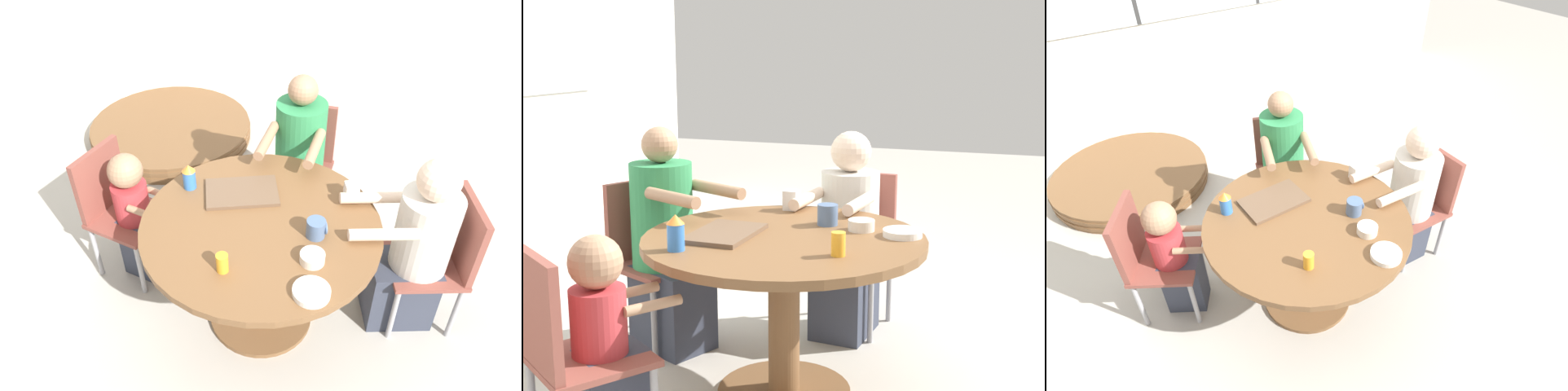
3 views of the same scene
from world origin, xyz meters
TOP-DOWN VIEW (x-y plane):
  - ground_plane at (0.00, 0.00)m, footprint 16.00×16.00m
  - dining_table at (0.00, 0.00)m, footprint 1.23×1.23m
  - chair_for_woman_green_shirt at (0.38, 0.91)m, footprint 0.52×0.52m
  - chair_for_man_blue_shirt at (0.99, -0.07)m, footprint 0.43×0.43m
  - chair_for_toddler at (-0.83, 0.53)m, footprint 0.55×0.55m
  - person_woman_green_shirt at (0.32, 0.76)m, footprint 0.51×0.65m
  - person_man_blue_shirt at (0.82, -0.06)m, footprint 0.60×0.36m
  - person_toddler at (-0.70, 0.45)m, footprint 0.43×0.37m
  - food_tray_dark at (-0.08, 0.24)m, footprint 0.39×0.25m
  - coffee_mug at (0.26, -0.12)m, footprint 0.10×0.09m
  - sippy_cup at (-0.36, 0.33)m, footprint 0.07×0.07m
  - juice_glass at (-0.20, -0.30)m, footprint 0.06×0.06m
  - milk_carton_small at (0.50, 0.15)m, footprint 0.07×0.07m
  - bowl_white_shallow at (0.21, -0.29)m, footprint 0.12×0.12m
  - bowl_cereal at (0.18, -0.48)m, footprint 0.17×0.17m
  - folded_table_stack at (-0.60, 2.02)m, footprint 1.40×1.40m

SIDE VIEW (x-z plane):
  - ground_plane at x=0.00m, z-range 0.00..0.00m
  - folded_table_stack at x=-0.60m, z-range 0.00..0.15m
  - person_toddler at x=-0.70m, z-range -0.01..0.87m
  - person_man_blue_shirt at x=0.82m, z-range -0.05..1.05m
  - chair_for_woman_green_shirt at x=0.38m, z-range 0.08..0.93m
  - chair_for_man_blue_shirt at x=0.99m, z-range 0.08..0.93m
  - chair_for_toddler at x=-0.83m, z-range 0.08..0.93m
  - person_woman_green_shirt at x=0.32m, z-range -0.06..1.09m
  - dining_table at x=0.00m, z-range 0.20..0.94m
  - food_tray_dark at x=-0.08m, z-range 0.74..0.76m
  - bowl_cereal at x=0.18m, z-range 0.74..0.77m
  - bowl_white_shallow at x=0.21m, z-range 0.74..0.79m
  - juice_glass at x=-0.20m, z-range 0.74..0.84m
  - coffee_mug at x=0.26m, z-range 0.74..0.84m
  - milk_carton_small at x=0.50m, z-range 0.74..0.84m
  - sippy_cup at x=-0.36m, z-range 0.74..0.89m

